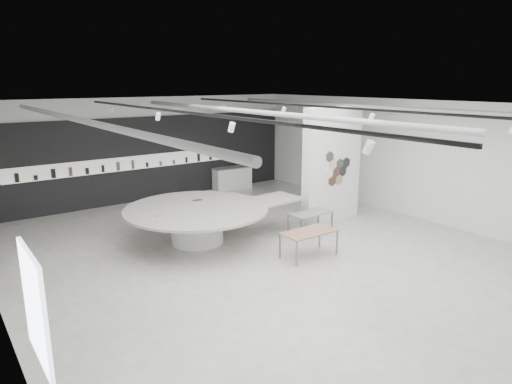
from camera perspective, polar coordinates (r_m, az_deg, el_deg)
room at (r=11.38m, az=0.37°, el=2.08°), size 12.02×14.02×3.82m
back_wall_display at (r=17.45m, az=-13.33°, el=4.04°), size 11.80×0.27×3.10m
partition_column at (r=14.51m, az=9.47°, el=3.34°), size 2.20×0.38×3.60m
display_island at (r=12.68m, az=-7.04°, el=-3.41°), size 5.19×4.14×1.01m
sample_table_wood at (r=11.66m, az=6.66°, el=-5.12°), size 1.44×0.74×0.67m
sample_table_stone at (r=13.33m, az=6.85°, el=-2.79°), size 1.29×0.66×0.66m
kitchen_counter at (r=18.89m, az=-3.00°, el=1.76°), size 1.65×0.76×1.26m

